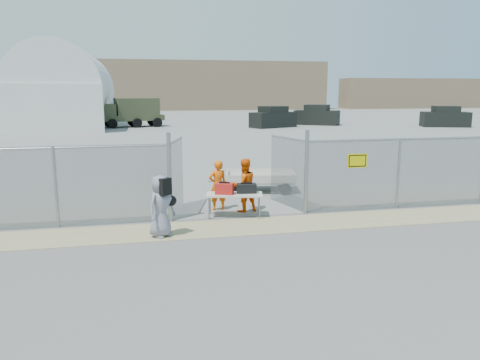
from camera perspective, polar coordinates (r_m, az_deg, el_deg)
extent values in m
plane|color=#555252|center=(11.79, 2.02, -7.06)|extent=(160.00, 160.00, 0.00)
cube|color=gray|center=(53.08, -9.02, 6.83)|extent=(160.00, 80.00, 0.01)
cube|color=tan|center=(12.72, 0.94, -5.68)|extent=(44.00, 1.60, 0.01)
cube|color=red|center=(13.48, -1.91, -1.05)|extent=(0.59, 0.49, 0.32)
cube|color=black|center=(13.62, 0.80, -1.02)|extent=(0.59, 0.38, 0.27)
imported|color=#F75D08|center=(14.31, -2.73, -0.65)|extent=(0.61, 0.44, 1.55)
imported|color=#F75D08|center=(14.09, 0.50, -0.65)|extent=(0.92, 0.79, 1.63)
imported|color=gray|center=(11.84, -9.61, -3.17)|extent=(0.91, 0.87, 1.57)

